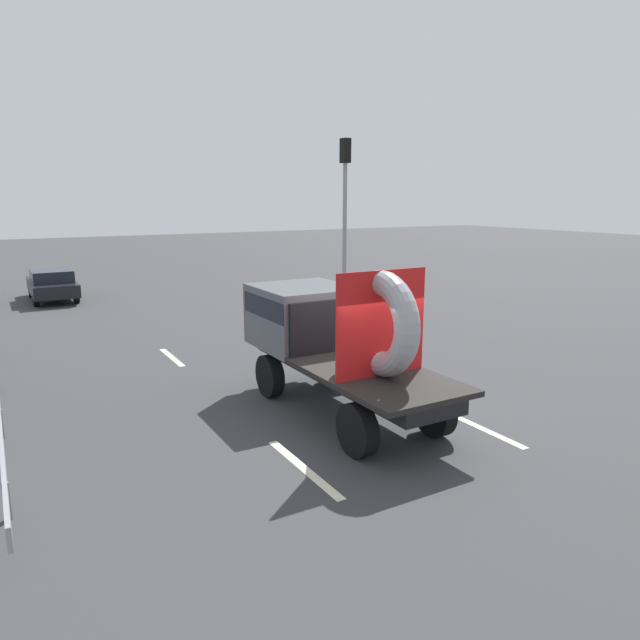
# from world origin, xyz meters

# --- Properties ---
(ground_plane) EXTENTS (120.00, 120.00, 0.00)m
(ground_plane) POSITION_xyz_m (0.00, 0.00, 0.00)
(ground_plane) COLOR #38383A
(flatbed_truck) EXTENTS (2.02, 5.55, 3.06)m
(flatbed_truck) POSITION_xyz_m (-0.32, 1.40, 1.57)
(flatbed_truck) COLOR black
(flatbed_truck) RESTS_ON ground_plane
(distant_sedan) EXTENTS (1.74, 4.05, 1.32)m
(distant_sedan) POSITION_xyz_m (-4.04, 18.03, 0.71)
(distant_sedan) COLOR black
(distant_sedan) RESTS_ON ground_plane
(traffic_light) EXTENTS (0.42, 0.36, 6.48)m
(traffic_light) POSITION_xyz_m (5.82, 10.34, 4.17)
(traffic_light) COLOR gray
(traffic_light) RESTS_ON ground_plane
(lane_dash_left_near) EXTENTS (0.16, 2.36, 0.01)m
(lane_dash_left_near) POSITION_xyz_m (-2.18, -1.07, 0.00)
(lane_dash_left_near) COLOR beige
(lane_dash_left_near) RESTS_ON ground_plane
(lane_dash_left_far) EXTENTS (0.16, 2.00, 0.01)m
(lane_dash_left_far) POSITION_xyz_m (-2.18, 6.55, 0.00)
(lane_dash_left_far) COLOR beige
(lane_dash_left_far) RESTS_ON ground_plane
(lane_dash_right_near) EXTENTS (0.16, 2.24, 0.01)m
(lane_dash_right_near) POSITION_xyz_m (1.54, -1.26, 0.00)
(lane_dash_right_near) COLOR beige
(lane_dash_right_near) RESTS_ON ground_plane
(lane_dash_right_far) EXTENTS (0.16, 2.34, 0.01)m
(lane_dash_right_far) POSITION_xyz_m (1.54, 6.39, 0.00)
(lane_dash_right_far) COLOR beige
(lane_dash_right_far) RESTS_ON ground_plane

